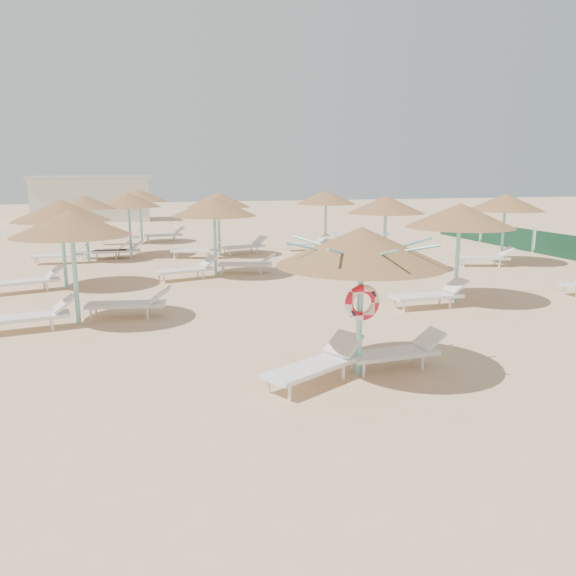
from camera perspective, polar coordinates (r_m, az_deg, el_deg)
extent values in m
plane|color=#DDB486|center=(10.27, 4.26, -8.46)|extent=(120.00, 120.00, 0.00)
cylinder|color=#7BD5D2|center=(9.87, 7.29, -2.66)|extent=(0.11, 0.11, 2.20)
cone|color=#99673D|center=(9.65, 7.47, 4.25)|extent=(2.93, 2.93, 0.66)
cylinder|color=#7BD5D2|center=(9.68, 7.43, 2.79)|extent=(0.20, 0.20, 0.12)
cylinder|color=#7BD5D2|center=(9.94, 11.06, 4.05)|extent=(1.33, 0.04, 0.34)
cylinder|color=#7BD5D2|center=(10.28, 8.88, 4.37)|extent=(0.97, 0.97, 0.34)
cylinder|color=#7BD5D2|center=(10.27, 5.99, 4.45)|extent=(0.04, 1.33, 0.34)
cylinder|color=#7BD5D2|center=(9.92, 3.84, 4.23)|extent=(0.97, 0.97, 0.34)
cylinder|color=#7BD5D2|center=(9.41, 3.67, 3.83)|extent=(1.33, 0.04, 0.34)
cylinder|color=#7BD5D2|center=(9.04, 5.85, 3.46)|extent=(0.97, 0.97, 0.34)
cylinder|color=#7BD5D2|center=(9.04, 9.13, 3.38)|extent=(0.04, 1.33, 0.34)
cylinder|color=#7BD5D2|center=(9.42, 11.27, 3.64)|extent=(0.97, 0.97, 0.34)
torus|color=red|center=(9.73, 7.55, -1.50)|extent=(0.64, 0.15, 0.64)
cylinder|color=white|center=(8.93, 0.17, -10.65)|extent=(0.06, 0.06, 0.27)
cylinder|color=white|center=(9.26, -1.98, -9.84)|extent=(0.06, 0.06, 0.27)
cylinder|color=white|center=(9.83, 5.63, -8.57)|extent=(0.06, 0.06, 0.27)
cylinder|color=white|center=(10.13, 3.51, -7.92)|extent=(0.06, 0.06, 0.27)
cube|color=white|center=(9.55, 2.46, -8.04)|extent=(1.90, 1.42, 0.08)
cube|color=white|center=(10.06, 5.68, -5.65)|extent=(0.69, 0.74, 0.35)
cylinder|color=white|center=(10.03, 7.71, -8.28)|extent=(0.05, 0.05, 0.25)
cylinder|color=white|center=(10.40, 6.60, -7.51)|extent=(0.05, 0.05, 0.25)
cylinder|color=white|center=(10.60, 13.52, -7.39)|extent=(0.05, 0.05, 0.25)
cylinder|color=white|center=(10.96, 12.27, -6.71)|extent=(0.05, 0.05, 0.25)
cube|color=white|center=(10.49, 10.65, -6.56)|extent=(1.71, 0.66, 0.07)
cube|color=white|center=(10.81, 14.17, -4.99)|extent=(0.46, 0.56, 0.32)
cylinder|color=#7BD5D2|center=(14.05, -20.81, 1.17)|extent=(0.11, 0.11, 2.30)
cone|color=#99673D|center=(13.90, -21.18, 6.20)|extent=(2.71, 2.71, 0.61)
cylinder|color=#7BD5D2|center=(13.92, -21.11, 5.22)|extent=(0.20, 0.20, 0.12)
cylinder|color=white|center=(13.79, -22.83, -3.49)|extent=(0.06, 0.06, 0.28)
cylinder|color=white|center=(14.27, -22.94, -3.00)|extent=(0.06, 0.06, 0.28)
cube|color=white|center=(13.98, -25.19, -2.73)|extent=(1.98, 0.94, 0.08)
cube|color=white|center=(13.95, -21.79, -1.46)|extent=(0.58, 0.67, 0.36)
cylinder|color=white|center=(14.42, -19.39, -2.59)|extent=(0.06, 0.06, 0.28)
cylinder|color=white|center=(14.89, -18.95, -2.12)|extent=(0.06, 0.06, 0.28)
cylinder|color=white|center=(14.16, -14.08, -2.53)|extent=(0.06, 0.06, 0.28)
cylinder|color=white|center=(14.64, -13.80, -2.05)|extent=(0.06, 0.06, 0.28)
cube|color=white|center=(14.45, -16.13, -1.62)|extent=(1.98, 0.94, 0.08)
cube|color=white|center=(14.26, -12.83, -0.63)|extent=(0.58, 0.67, 0.36)
cylinder|color=#7BD5D2|center=(18.64, -21.82, 3.51)|extent=(0.11, 0.11, 2.30)
cone|color=#99673D|center=(18.52, -22.11, 7.33)|extent=(2.90, 2.90, 0.65)
cylinder|color=#7BD5D2|center=(18.54, -22.05, 6.57)|extent=(0.20, 0.20, 0.12)
cylinder|color=white|center=(18.38, -23.29, 0.09)|extent=(0.06, 0.06, 0.28)
cylinder|color=white|center=(18.86, -23.52, 0.35)|extent=(0.06, 0.06, 0.28)
cube|color=white|center=(18.52, -25.13, 0.59)|extent=(2.00, 1.12, 0.08)
cube|color=white|center=(18.59, -22.60, 1.59)|extent=(0.63, 0.71, 0.36)
cylinder|color=#7BD5D2|center=(23.98, -19.77, 5.31)|extent=(0.11, 0.11, 2.30)
cone|color=#99673D|center=(23.89, -19.97, 8.24)|extent=(2.36, 2.36, 0.53)
cylinder|color=#7BD5D2|center=(23.90, -19.93, 7.69)|extent=(0.20, 0.20, 0.12)
cylinder|color=white|center=(23.70, -24.30, 2.42)|extent=(0.06, 0.06, 0.28)
cylinder|color=white|center=(24.19, -24.10, 2.61)|extent=(0.06, 0.06, 0.28)
cylinder|color=white|center=(23.49, -21.06, 2.61)|extent=(0.06, 0.06, 0.28)
cylinder|color=white|center=(23.98, -20.92, 2.79)|extent=(0.06, 0.06, 0.28)
cube|color=white|center=(23.79, -22.34, 3.05)|extent=(1.92, 0.67, 0.08)
cube|color=white|center=(23.65, -20.34, 3.74)|extent=(0.50, 0.61, 0.36)
cylinder|color=white|center=(24.11, -18.87, 2.98)|extent=(0.06, 0.06, 0.28)
cylinder|color=white|center=(24.60, -18.84, 3.14)|extent=(0.06, 0.06, 0.28)
cylinder|color=white|center=(24.10, -15.66, 3.17)|extent=(0.06, 0.06, 0.28)
cylinder|color=white|center=(24.60, -15.70, 3.33)|extent=(0.06, 0.06, 0.28)
cube|color=white|center=(24.32, -17.00, 3.59)|extent=(1.92, 0.67, 0.08)
cube|color=white|center=(24.30, -15.03, 4.27)|extent=(0.50, 0.61, 0.36)
cylinder|color=#7BD5D2|center=(19.43, -7.41, 4.56)|extent=(0.11, 0.11, 2.30)
cone|color=#99673D|center=(19.32, -7.51, 8.23)|extent=(2.87, 2.87, 0.65)
cylinder|color=#7BD5D2|center=(19.34, -7.49, 7.50)|extent=(0.20, 0.20, 0.12)
cylinder|color=white|center=(18.58, -12.47, 0.89)|extent=(0.06, 0.06, 0.28)
cylinder|color=white|center=(19.04, -12.95, 1.13)|extent=(0.06, 0.06, 0.28)
cylinder|color=white|center=(19.03, -8.62, 1.29)|extent=(0.06, 0.06, 0.28)
cylinder|color=white|center=(19.49, -9.18, 1.52)|extent=(0.06, 0.06, 0.28)
cube|color=white|center=(19.04, -10.45, 1.78)|extent=(2.00, 1.10, 0.08)
cube|color=white|center=(19.30, -8.11, 2.72)|extent=(0.63, 0.71, 0.36)
cylinder|color=white|center=(19.88, -6.70, 1.79)|extent=(0.06, 0.06, 0.28)
cylinder|color=white|center=(20.37, -6.55, 2.03)|extent=(0.06, 0.06, 0.28)
cylinder|color=white|center=(19.78, -2.81, 1.80)|extent=(0.06, 0.06, 0.28)
cylinder|color=white|center=(20.27, -2.75, 2.05)|extent=(0.06, 0.06, 0.28)
cube|color=white|center=(20.03, -4.36, 2.43)|extent=(2.00, 1.10, 0.08)
cube|color=white|center=(19.95, -1.93, 3.12)|extent=(0.63, 0.71, 0.36)
cylinder|color=#7BD5D2|center=(24.19, -7.03, 5.95)|extent=(0.11, 0.11, 2.30)
cone|color=#99673D|center=(24.09, -7.10, 8.89)|extent=(2.71, 2.71, 0.61)
cylinder|color=#7BD5D2|center=(24.11, -7.09, 8.32)|extent=(0.20, 0.20, 0.12)
cylinder|color=white|center=(23.71, -11.46, 3.23)|extent=(0.06, 0.06, 0.28)
cylinder|color=white|center=(24.19, -11.19, 3.41)|extent=(0.06, 0.06, 0.28)
cylinder|color=white|center=(23.43, -8.25, 3.25)|extent=(0.06, 0.06, 0.28)
cylinder|color=white|center=(23.91, -8.03, 3.42)|extent=(0.06, 0.06, 0.28)
cube|color=white|center=(23.75, -9.46, 3.76)|extent=(2.00, 1.17, 0.08)
cube|color=white|center=(23.56, -7.45, 4.35)|extent=(0.65, 0.72, 0.36)
cylinder|color=white|center=(24.19, -5.93, 3.57)|extent=(0.06, 0.06, 0.28)
cylinder|color=white|center=(24.63, -6.47, 3.70)|extent=(0.06, 0.06, 0.28)
cylinder|color=white|center=(24.84, -3.16, 3.83)|extent=(0.06, 0.06, 0.28)
cylinder|color=white|center=(25.27, -3.73, 3.95)|extent=(0.06, 0.06, 0.28)
cube|color=white|center=(24.76, -4.56, 4.20)|extent=(2.00, 1.17, 0.08)
cube|color=white|center=(25.15, -2.87, 4.89)|extent=(0.65, 0.72, 0.36)
cylinder|color=#7BD5D2|center=(16.01, 16.81, 2.63)|extent=(0.11, 0.11, 2.30)
cone|color=#99673D|center=(15.87, 17.08, 7.09)|extent=(2.90, 2.90, 0.65)
cylinder|color=#7BD5D2|center=(15.89, 17.02, 6.20)|extent=(0.20, 0.20, 0.12)
cylinder|color=white|center=(14.69, 11.71, -1.90)|extent=(0.06, 0.06, 0.28)
cylinder|color=white|center=(15.12, 10.81, -1.48)|extent=(0.06, 0.06, 0.28)
cylinder|color=white|center=(15.38, 16.13, -1.52)|extent=(0.06, 0.06, 0.28)
cylinder|color=white|center=(15.79, 15.15, -1.13)|extent=(0.06, 0.06, 0.28)
cube|color=white|center=(15.26, 13.93, -0.81)|extent=(1.92, 0.67, 0.08)
cube|color=white|center=(15.66, 16.64, 0.26)|extent=(0.50, 0.61, 0.36)
cylinder|color=#7BD5D2|center=(20.81, 9.79, 4.95)|extent=(0.11, 0.11, 2.30)
cone|color=#99673D|center=(20.70, 9.91, 8.37)|extent=(2.76, 2.76, 0.62)
cylinder|color=#7BD5D2|center=(20.72, 9.89, 7.70)|extent=(0.20, 0.20, 0.12)
cylinder|color=white|center=(19.43, 6.09, 1.57)|extent=(0.06, 0.06, 0.28)
cylinder|color=white|center=(19.81, 5.14, 1.79)|extent=(0.06, 0.06, 0.28)
cylinder|color=white|center=(20.33, 8.96, 1.95)|extent=(0.06, 0.06, 0.28)
cylinder|color=white|center=(20.69, 8.01, 2.14)|extent=(0.06, 0.06, 0.28)
cube|color=white|center=(20.11, 7.36, 2.41)|extent=(2.00, 1.22, 0.08)
cube|color=white|center=(20.65, 9.12, 3.27)|extent=(0.66, 0.73, 0.36)
cylinder|color=#7BD5D2|center=(26.46, 3.83, 6.50)|extent=(0.11, 0.11, 2.30)
cone|color=#99673D|center=(26.38, 3.86, 9.20)|extent=(2.80, 2.80, 0.63)
cylinder|color=#7BD5D2|center=(26.39, 3.86, 8.67)|extent=(0.20, 0.20, 0.12)
cylinder|color=white|center=(25.42, 0.18, 4.02)|extent=(0.06, 0.06, 0.28)
cylinder|color=white|center=(25.90, -0.07, 4.17)|extent=(0.06, 0.06, 0.28)
cylinder|color=white|center=(25.76, 3.11, 4.11)|extent=(0.06, 0.06, 0.28)
cylinder|color=white|center=(26.23, 2.81, 4.25)|extent=(0.06, 0.06, 0.28)
cube|color=white|center=(25.83, 1.79, 4.54)|extent=(1.93, 0.71, 0.08)
cube|color=white|center=(26.03, 3.61, 5.11)|extent=(0.51, 0.62, 0.36)
cylinder|color=white|center=(26.69, 4.42, 4.36)|extent=(0.06, 0.06, 0.28)
cylinder|color=white|center=(27.15, 4.02, 4.49)|extent=(0.06, 0.06, 0.28)
cylinder|color=white|center=(27.23, 7.05, 4.45)|extent=(0.06, 0.06, 0.28)
cylinder|color=white|center=(27.68, 6.61, 4.58)|extent=(0.06, 0.06, 0.28)
cube|color=white|center=(27.21, 5.79, 4.85)|extent=(1.93, 0.71, 0.08)
cube|color=white|center=(27.54, 7.42, 5.40)|extent=(0.51, 0.62, 0.36)
cylinder|color=white|center=(18.36, 26.23, -0.17)|extent=(0.06, 0.06, 0.28)
cylinder|color=#7BD5D2|center=(23.57, 21.00, 5.12)|extent=(0.11, 0.11, 2.30)
cone|color=#99673D|center=(23.48, 21.22, 8.14)|extent=(2.90, 2.90, 0.65)
cylinder|color=#7BD5D2|center=(23.49, 21.18, 7.54)|extent=(0.20, 0.20, 0.12)
cylinder|color=white|center=(22.27, 17.41, 2.39)|extent=(0.06, 0.06, 0.28)
cylinder|color=white|center=(22.74, 17.06, 2.60)|extent=(0.06, 0.06, 0.28)
cylinder|color=white|center=(22.68, 20.69, 2.33)|extent=(0.06, 0.06, 0.28)
cylinder|color=white|center=(23.14, 20.29, 2.54)|extent=(0.06, 0.06, 0.28)
cube|color=white|center=(22.71, 19.20, 2.91)|extent=(2.00, 1.15, 0.08)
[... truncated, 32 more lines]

